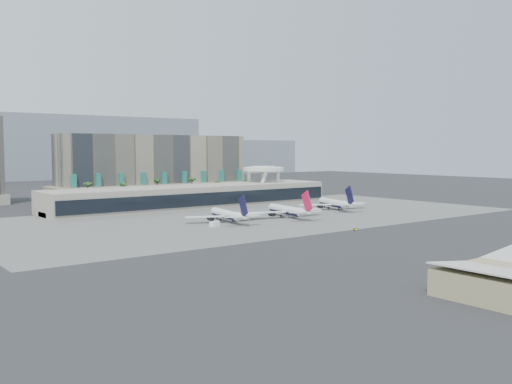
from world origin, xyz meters
TOP-DOWN VIEW (x-y plane):
  - ground at (0.00, 0.00)m, footprint 900.00×900.00m
  - apron_pad at (0.00, 55.00)m, footprint 260.00×130.00m
  - mountain_ridge at (27.88, 470.00)m, footprint 680.00×60.00m
  - hotel at (10.00, 174.41)m, footprint 140.00×30.00m
  - terminal at (0.00, 109.84)m, footprint 170.00×32.50m
  - saucer_structure at (55.00, 116.00)m, footprint 26.00×26.00m
  - palm_row at (7.00, 145.00)m, footprint 157.80×2.80m
  - airliner_left at (-24.79, 41.70)m, footprint 37.84×39.31m
  - airliner_centre at (7.69, 38.03)m, footprint 39.27×40.77m
  - airliner_right at (51.13, 49.71)m, footprint 38.34×39.64m
  - service_vehicle_a at (-37.47, 32.68)m, footprint 4.85×3.23m
  - service_vehicle_b at (8.54, 38.36)m, footprint 3.69×2.52m
  - taxiway_sign at (0.49, -12.01)m, footprint 2.01×0.92m

SIDE VIEW (x-z plane):
  - ground at x=0.00m, z-range 0.00..0.00m
  - apron_pad at x=0.00m, z-range 0.00..0.06m
  - taxiway_sign at x=0.49m, z-range 0.00..0.92m
  - service_vehicle_b at x=8.54m, z-range 0.00..1.74m
  - service_vehicle_a at x=-37.47m, z-range 0.00..2.17m
  - airliner_left at x=-24.79m, z-range -3.39..10.30m
  - airliner_centre at x=7.69m, z-range -3.52..10.67m
  - airliner_right at x=51.13m, z-range -3.53..10.70m
  - terminal at x=0.00m, z-range -0.73..13.77m
  - palm_row at x=7.00m, z-range 3.95..17.05m
  - hotel at x=10.00m, z-range -4.19..37.81m
  - saucer_structure at x=55.00m, z-range 7.51..29.40m
  - mountain_ridge at x=27.88m, z-range -5.11..64.89m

